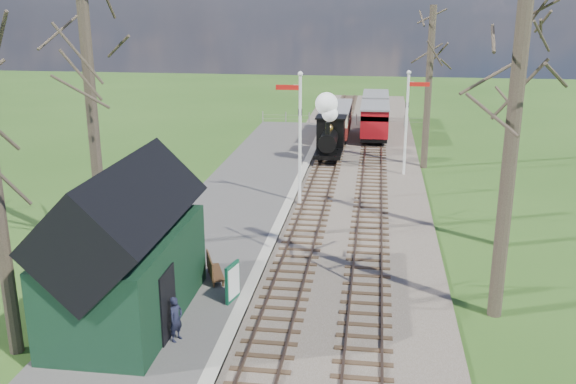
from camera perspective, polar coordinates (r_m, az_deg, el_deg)
The scene contains 18 objects.
distant_hills at distance 80.88m, azimuth 6.60°, elevation -1.75°, with size 114.40×48.00×22.02m.
ballast_bed at distance 35.62m, azimuth 5.40°, elevation 1.69°, with size 8.00×60.00×0.10m, color brown.
track_near at distance 35.68m, azimuth 3.32°, elevation 1.84°, with size 1.60×60.00×0.15m.
track_far at distance 35.58m, azimuth 7.50°, elevation 1.68°, with size 1.60×60.00×0.15m.
platform at distance 28.60m, azimuth -5.02°, elevation -1.98°, with size 5.00×44.00×0.20m, color #474442.
coping_strip at distance 28.19m, azimuth -0.46°, elevation -2.19°, with size 0.40×44.00×0.21m, color #B2AD9E.
station_shed at distance 19.13m, azimuth -14.19°, elevation -5.18°, with size 3.25×6.30×4.78m.
semaphore_near at distance 29.14m, azimuth 0.94°, elevation 5.60°, with size 1.22×0.24×6.22m.
semaphore_far at distance 34.93m, azimuth 10.63°, elevation 6.72°, with size 1.22×0.24×5.72m.
bare_trees at distance 22.89m, azimuth 4.41°, elevation 6.53°, with size 15.51×22.39×12.00m.
fence_line at distance 49.22m, azimuth 5.03°, elevation 6.47°, with size 12.60×0.08×1.00m.
locomotive at distance 37.95m, azimuth 3.69°, elevation 5.53°, with size 1.63×3.81×4.09m.
coach at distance 43.98m, azimuth 4.30°, elevation 6.39°, with size 1.91×6.54×2.01m.
red_carriage_a at distance 43.93m, azimuth 7.71°, elevation 6.27°, with size 1.90×4.71×2.00m.
red_carriage_b at distance 49.35m, azimuth 7.77°, elevation 7.41°, with size 1.90×4.71×2.00m.
sign_board at distance 20.22m, azimuth -4.94°, elevation -7.98°, with size 0.30×0.83×1.22m.
bench at distance 21.79m, azimuth -6.73°, elevation -6.78°, with size 0.94×1.51×0.83m.
person at distance 18.17m, azimuth -9.93°, elevation -11.05°, with size 0.47×0.31×1.29m, color black.
Camera 1 is at (2.70, -12.39, 9.23)m, focal length 40.00 mm.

